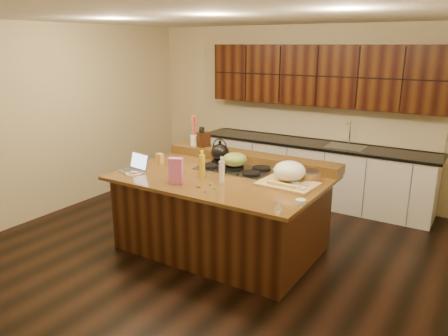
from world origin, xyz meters
The scene contains 30 objects.
room centered at (0.00, 0.00, 1.35)m, with size 5.52×5.02×2.72m.
island centered at (0.00, 0.00, 0.46)m, with size 2.40×1.60×0.92m.
back_ledge centered at (0.00, 0.70, 0.98)m, with size 2.40×0.30×0.12m, color black.
cooktop centered at (0.00, 0.30, 0.94)m, with size 0.92×0.52×0.05m.
back_counter centered at (0.30, 2.23, 0.98)m, with size 3.70×0.66×2.40m.
kettle centered at (-0.30, 0.43, 1.07)m, with size 0.24×0.24×0.21m, color black.
green_bowl centered at (0.00, 0.30, 1.05)m, with size 0.30×0.30×0.17m, color olive.
laptop centered at (-0.98, -0.40, 0.98)m, with size 0.34×0.29×0.22m.
oil_bottle centered at (-0.15, -0.18, 1.06)m, with size 0.07×0.07×0.27m, color gold.
vinegar_bottle centered at (0.15, -0.24, 1.04)m, with size 0.06×0.06×0.25m, color silver.
wooden_tray centered at (0.79, 0.14, 1.03)m, with size 0.63×0.50×0.25m.
ramekin_a centered at (1.15, -0.39, 0.94)m, with size 0.10×0.10×0.04m, color white.
ramekin_b centered at (0.88, 0.11, 0.94)m, with size 0.10×0.10×0.04m, color white.
ramekin_c centered at (1.01, -0.05, 0.94)m, with size 0.10×0.10×0.04m, color white.
strainer_bowl centered at (0.94, 0.37, 0.97)m, with size 0.24×0.24×0.09m, color #996B3F.
kitchen_timer centered at (1.03, -0.64, 0.96)m, with size 0.08×0.08×0.07m, color silver.
pink_bag centered at (-0.27, -0.51, 1.06)m, with size 0.15×0.08×0.29m, color #D162A3.
candy_plate centered at (-0.92, -0.51, 0.93)m, with size 0.18×0.18×0.01m, color white.
package_box centered at (-0.96, 0.03, 0.99)m, with size 0.09×0.07×0.13m, color gold.
utensil_crock centered at (-0.89, 0.70, 1.11)m, with size 0.12×0.12×0.14m, color white.
knife_block centered at (-0.74, 0.70, 1.14)m, with size 0.10×0.16×0.20m, color black.
gumdrop_0 centered at (-0.19, -0.51, 0.93)m, with size 0.02×0.02×0.02m, color red.
gumdrop_1 centered at (0.00, -0.50, 0.93)m, with size 0.02×0.02×0.02m, color #198C26.
gumdrop_2 centered at (-0.18, -0.54, 0.93)m, with size 0.02×0.02×0.02m, color red.
gumdrop_3 centered at (0.19, -0.46, 0.93)m, with size 0.02×0.02×0.02m, color #198C26.
gumdrop_4 centered at (0.04, -0.51, 0.93)m, with size 0.02×0.02×0.02m, color red.
gumdrop_5 centered at (0.01, -0.51, 0.93)m, with size 0.02×0.02×0.02m, color #198C26.
gumdrop_6 centered at (0.17, -0.61, 0.93)m, with size 0.02×0.02×0.02m, color red.
gumdrop_7 centered at (0.09, -0.38, 0.93)m, with size 0.02×0.02×0.02m, color #198C26.
gumdrop_8 centered at (-0.27, -0.49, 0.93)m, with size 0.02×0.02×0.02m, color red.
Camera 1 is at (2.62, -4.13, 2.41)m, focal length 35.00 mm.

